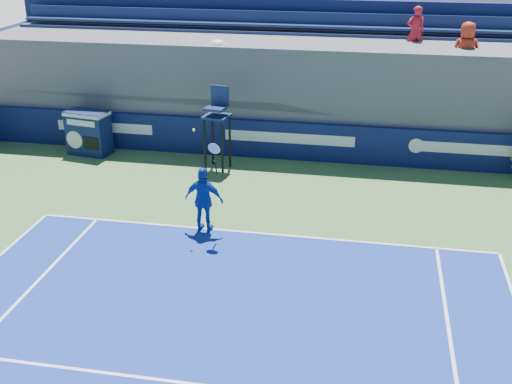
# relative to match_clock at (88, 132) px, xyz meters

# --- Properties ---
(back_hoarding) EXTENTS (20.40, 0.21, 1.20)m
(back_hoarding) POSITION_rel_match_clock_xyz_m (6.30, 0.68, -0.14)
(back_hoarding) COLOR #0D144A
(back_hoarding) RESTS_ON ground
(match_clock) EXTENTS (1.42, 0.93, 1.40)m
(match_clock) POSITION_rel_match_clock_xyz_m (0.00, 0.00, 0.00)
(match_clock) COLOR #0F194B
(match_clock) RESTS_ON ground
(umpire_chair) EXTENTS (0.81, 0.81, 2.48)m
(umpire_chair) POSITION_rel_match_clock_xyz_m (4.31, -0.49, 0.79)
(umpire_chair) COLOR black
(umpire_chair) RESTS_ON ground
(tennis_player) EXTENTS (0.97, 0.50, 2.57)m
(tennis_player) POSITION_rel_match_clock_xyz_m (4.99, -4.61, 0.08)
(tennis_player) COLOR #143AA3
(tennis_player) RESTS_ON apron
(stadium_seating) EXTENTS (21.00, 4.05, 4.44)m
(stadium_seating) POSITION_rel_match_clock_xyz_m (6.30, 2.73, 1.10)
(stadium_seating) COLOR #4C4D51
(stadium_seating) RESTS_ON ground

